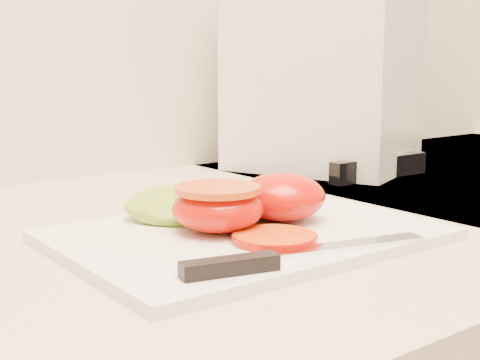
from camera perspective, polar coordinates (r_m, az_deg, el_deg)
cutting_board at (r=0.62m, az=0.57°, el=-4.70°), size 0.34×0.24×0.01m
tomato_half_dome at (r=0.65m, az=3.63°, el=-1.43°), size 0.08×0.08×0.05m
tomato_half_cut at (r=0.61m, az=-1.90°, el=-2.27°), size 0.08×0.08×0.04m
tomato_slice_0 at (r=0.58m, az=2.97°, el=-4.95°), size 0.07×0.07×0.01m
lettuce_leaf_0 at (r=0.66m, az=-4.05°, el=-2.16°), size 0.16×0.14×0.03m
lettuce_leaf_1 at (r=0.69m, az=-1.34°, el=-1.69°), size 0.12×0.10×0.02m
knife at (r=0.52m, az=3.23°, el=-6.61°), size 0.23×0.06×0.01m
appliance at (r=1.02m, az=7.16°, el=9.37°), size 0.28×0.31×0.30m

